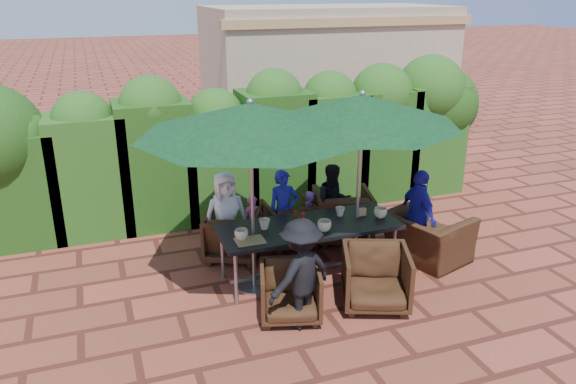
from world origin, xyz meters
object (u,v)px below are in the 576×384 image
object	(u,v)px
umbrella_right	(362,110)
chair_far_right	(342,212)
umbrella_left	(250,120)
dining_table	(309,230)
chair_near_right	(376,275)
chair_far_mid	(290,221)
chair_far_left	(232,233)
chair_near_left	(290,290)
chair_end_right	(428,230)

from	to	relation	value
umbrella_right	chair_far_right	bearing A→B (deg)	75.93
umbrella_left	dining_table	bearing A→B (deg)	2.77
umbrella_left	chair_near_right	world-z (taller)	umbrella_left
umbrella_left	chair_far_mid	distance (m)	2.30
chair_far_left	dining_table	bearing A→B (deg)	157.20
dining_table	chair_near_left	size ratio (longest dim) A/B	3.31
chair_far_right	umbrella_left	bearing A→B (deg)	44.63
umbrella_right	chair_near_right	xyz separation A→B (m)	(-0.20, -0.95, -1.81)
chair_far_mid	dining_table	bearing A→B (deg)	83.41
chair_far_left	chair_far_mid	xyz separation A→B (m)	(0.92, 0.14, -0.01)
dining_table	chair_far_right	world-z (taller)	chair_far_right
umbrella_right	chair_end_right	size ratio (longest dim) A/B	2.44
chair_far_right	chair_end_right	world-z (taller)	chair_end_right
umbrella_right	chair_end_right	world-z (taller)	umbrella_right
chair_far_right	chair_far_left	bearing A→B (deg)	16.45
umbrella_right	chair_far_left	world-z (taller)	umbrella_right
chair_far_mid	chair_far_right	world-z (taller)	chair_far_right
chair_near_left	umbrella_left	bearing A→B (deg)	120.48
umbrella_left	chair_far_right	distance (m)	2.65
dining_table	chair_far_left	world-z (taller)	chair_far_left
chair_near_left	chair_near_right	xyz separation A→B (m)	(1.06, -0.10, 0.04)
dining_table	chair_far_left	xyz separation A→B (m)	(-0.81, 0.89, -0.29)
chair_near_right	chair_end_right	size ratio (longest dim) A/B	0.77
umbrella_left	umbrella_right	world-z (taller)	same
umbrella_left	chair_near_left	distance (m)	2.03
chair_far_mid	chair_far_right	size ratio (longest dim) A/B	0.86
dining_table	umbrella_left	world-z (taller)	umbrella_left
umbrella_left	chair_near_left	size ratio (longest dim) A/B	3.84
chair_end_right	chair_near_left	bearing A→B (deg)	89.22
umbrella_right	chair_near_right	size ratio (longest dim) A/B	3.18
dining_table	umbrella_left	size ratio (longest dim) A/B	0.86
umbrella_left	chair_near_left	bearing A→B (deg)	-75.63
umbrella_left	chair_far_mid	world-z (taller)	umbrella_left
chair_near_right	chair_far_left	bearing A→B (deg)	146.82
umbrella_left	chair_far_right	bearing A→B (deg)	29.91
dining_table	chair_far_mid	bearing A→B (deg)	83.50
chair_far_mid	chair_far_right	distance (m)	0.82
umbrella_left	chair_end_right	bearing A→B (deg)	-1.39
umbrella_right	chair_near_right	bearing A→B (deg)	-101.96
chair_near_left	chair_far_left	bearing A→B (deg)	114.23
chair_far_mid	chair_near_left	size ratio (longest dim) A/B	1.04
dining_table	chair_near_right	world-z (taller)	chair_near_right
chair_near_left	chair_end_right	size ratio (longest dim) A/B	0.68
chair_near_left	chair_end_right	distance (m)	2.45
chair_near_right	chair_near_left	bearing A→B (deg)	-164.36
chair_far_left	chair_near_right	world-z (taller)	chair_near_right
chair_near_left	umbrella_right	bearing A→B (deg)	50.04
chair_far_right	chair_near_left	world-z (taller)	chair_far_right
dining_table	umbrella_right	xyz separation A→B (m)	(0.70, 0.01, 1.54)
chair_far_mid	chair_end_right	xyz separation A→B (m)	(1.65, -1.12, 0.09)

